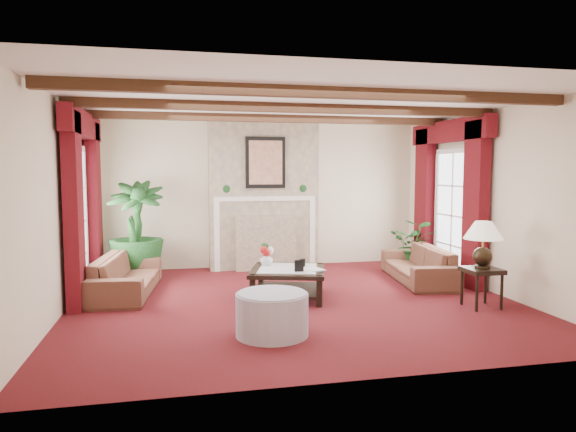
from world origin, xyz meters
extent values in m
plane|color=#400B12|center=(0.00, 0.00, 0.00)|extent=(6.00, 6.00, 0.00)
plane|color=white|center=(0.00, 0.00, 2.70)|extent=(6.00, 6.00, 0.00)
cube|color=beige|center=(0.00, 2.75, 1.35)|extent=(6.00, 0.02, 2.70)
cube|color=beige|center=(-3.00, 0.00, 1.35)|extent=(0.02, 5.50, 2.70)
cube|color=beige|center=(3.00, 0.00, 1.35)|extent=(0.02, 5.50, 2.70)
imported|color=#3B1017|center=(-2.31, 0.93, 0.38)|extent=(2.04, 0.96, 0.75)
imported|color=#3B1017|center=(2.28, 0.86, 0.37)|extent=(2.06, 1.08, 0.75)
imported|color=black|center=(-2.25, 2.01, 0.46)|extent=(1.18, 1.79, 0.92)
imported|color=black|center=(2.64, 1.69, 0.37)|extent=(1.78, 1.78, 0.73)
cylinder|color=#9B92A5|center=(-0.57, -1.39, 0.23)|extent=(0.80, 0.80, 0.47)
imported|color=silver|center=(-0.30, 0.50, 0.51)|extent=(0.31, 0.31, 0.19)
imported|color=black|center=(0.20, -0.03, 0.56)|extent=(0.21, 0.13, 0.27)
camera|label=1|loc=(-1.56, -6.79, 1.80)|focal=32.00mm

